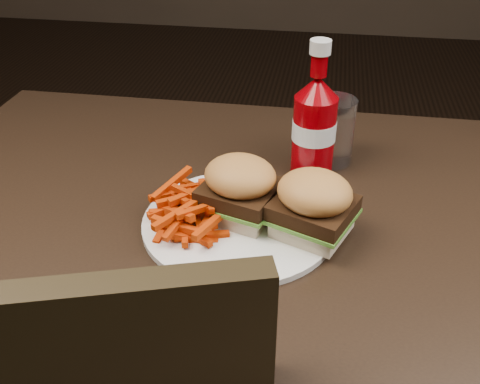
% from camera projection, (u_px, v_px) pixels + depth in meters
% --- Properties ---
extents(dining_table, '(1.20, 0.80, 0.04)m').
position_uv_depth(dining_table, '(276.00, 232.00, 0.82)').
color(dining_table, black).
rests_on(dining_table, ground).
extents(plate, '(0.27, 0.27, 0.01)m').
position_uv_depth(plate, '(239.00, 223.00, 0.79)').
color(plate, white).
rests_on(plate, dining_table).
extents(sandwich_half_a, '(0.11, 0.11, 0.02)m').
position_uv_depth(sandwich_half_a, '(240.00, 208.00, 0.80)').
color(sandwich_half_a, '#F9E2BD').
rests_on(sandwich_half_a, plate).
extents(sandwich_half_b, '(0.12, 0.11, 0.02)m').
position_uv_depth(sandwich_half_b, '(312.00, 225.00, 0.76)').
color(sandwich_half_b, '#F2E3BE').
rests_on(sandwich_half_b, plate).
extents(fries_pile, '(0.14, 0.14, 0.05)m').
position_uv_depth(fries_pile, '(196.00, 203.00, 0.79)').
color(fries_pile, '#B82400').
rests_on(fries_pile, plate).
extents(ketchup_bottle, '(0.08, 0.08, 0.14)m').
position_uv_depth(ketchup_bottle, '(313.00, 137.00, 0.90)').
color(ketchup_bottle, '#810005').
rests_on(ketchup_bottle, dining_table).
extents(tumbler, '(0.09, 0.09, 0.11)m').
position_uv_depth(tumbler, '(332.00, 131.00, 0.93)').
color(tumbler, white).
rests_on(tumbler, dining_table).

